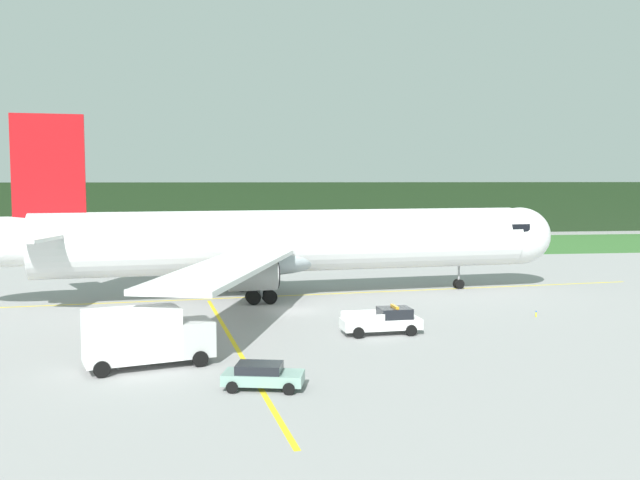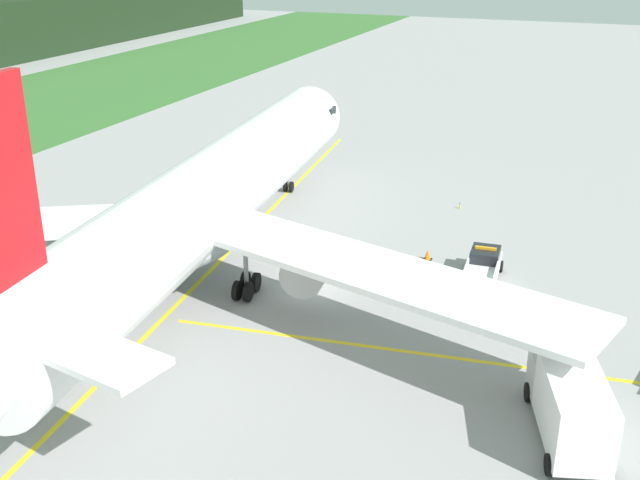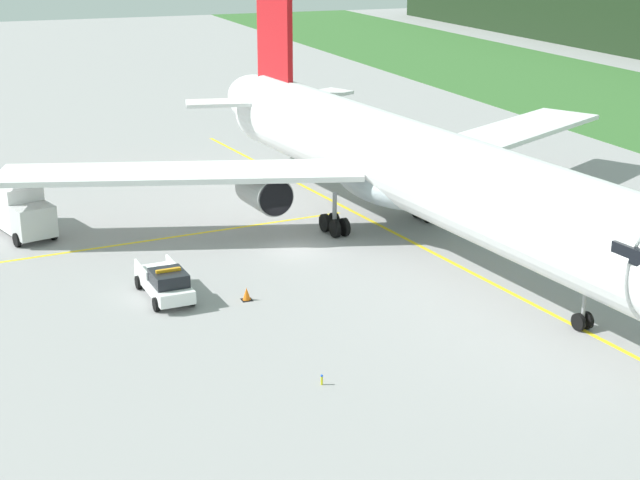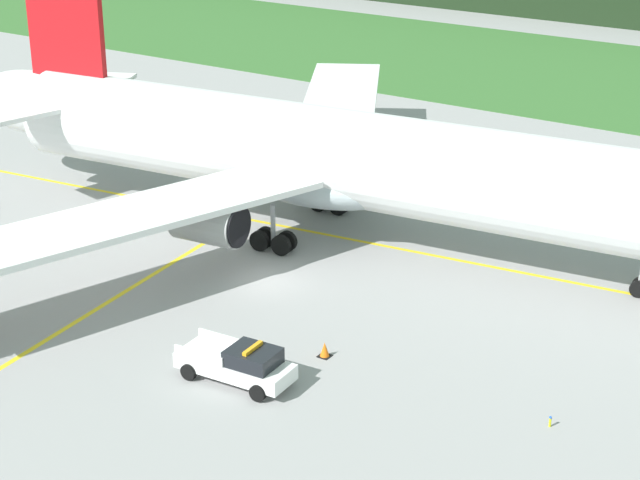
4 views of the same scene
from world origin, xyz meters
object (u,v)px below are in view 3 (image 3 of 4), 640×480
(airliner, at_px, (404,164))
(catering_truck, at_px, (17,207))
(ops_pickup_truck, at_px, (165,283))
(apron_cone, at_px, (247,294))

(airliner, relative_size, catering_truck, 7.27)
(airliner, distance_m, ops_pickup_truck, 18.01)
(airliner, height_order, ops_pickup_truck, airliner)
(ops_pickup_truck, bearing_deg, airliner, 107.43)
(apron_cone, bearing_deg, catering_truck, -148.49)
(catering_truck, height_order, apron_cone, catering_truck)
(airliner, bearing_deg, apron_cone, -60.79)
(catering_truck, distance_m, apron_cone, 20.04)
(ops_pickup_truck, distance_m, catering_truck, 16.51)
(airliner, bearing_deg, ops_pickup_truck, -72.57)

